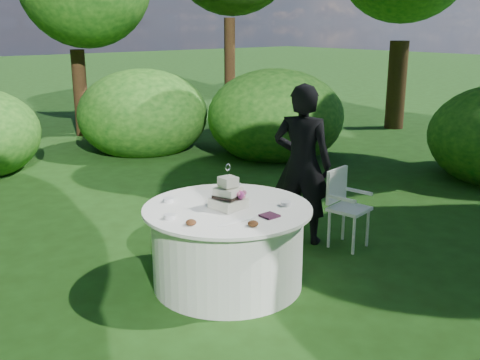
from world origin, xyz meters
The scene contains 9 objects.
ground centered at (0.00, 0.00, 0.00)m, with size 80.00×80.00×0.00m, color #19380F.
napkins centered at (0.12, -0.44, 0.78)m, with size 0.14×0.14×0.02m, color #421C32.
feather_plume centered at (-0.15, -0.36, 0.78)m, with size 0.48×0.07×0.01m, color white.
guest centered at (1.32, 0.34, 0.89)m, with size 0.65×0.43×1.79m, color black.
table centered at (0.00, 0.00, 0.39)m, with size 1.56×1.56×0.77m.
cake centered at (-0.01, -0.03, 0.88)m, with size 0.29×0.29×0.41m.
chair centered at (1.58, -0.06, 0.51)m, with size 0.44×0.44×0.87m.
votives centered at (-0.01, 0.16, 0.79)m, with size 1.15×0.88×0.04m.
petal_cups centered at (-0.11, -0.09, 0.79)m, with size 0.99×1.08×0.05m.
Camera 1 is at (-3.02, -3.84, 2.40)m, focal length 42.00 mm.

